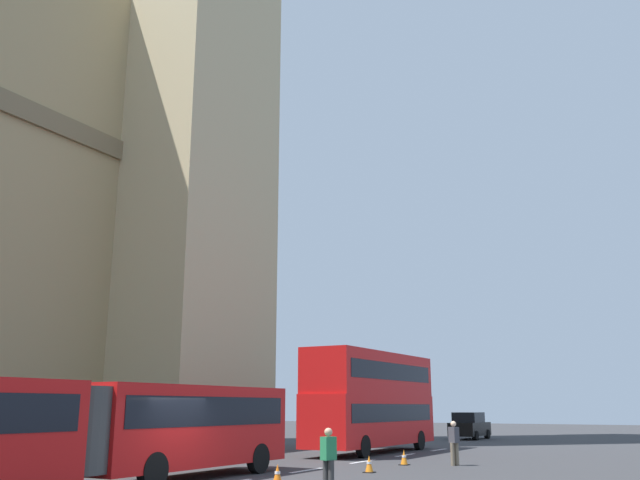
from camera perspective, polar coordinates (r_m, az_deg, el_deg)
articulated_bus at (r=20.03m, az=-20.34°, el=-14.40°), size 17.70×2.54×2.90m
double_decker_bus at (r=35.48m, az=4.40°, el=-13.01°), size 10.60×2.54×4.90m
sedan_lead at (r=51.15m, az=12.45°, el=-14.98°), size 4.40×1.86×1.85m
traffic_cone_west at (r=21.44m, az=-3.59°, el=-19.02°), size 0.36×0.36×0.58m
traffic_cone_middle at (r=25.10m, az=4.14°, el=-18.25°), size 0.36×0.36×0.58m
traffic_cone_east at (r=28.40m, az=7.06°, el=-17.66°), size 0.36×0.36×0.58m
pedestrian_near_cones at (r=19.01m, az=0.71°, el=-17.81°), size 0.45×0.35×1.69m
pedestrian_by_kerb at (r=28.38m, az=11.19°, el=-16.24°), size 0.42×0.47×1.69m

